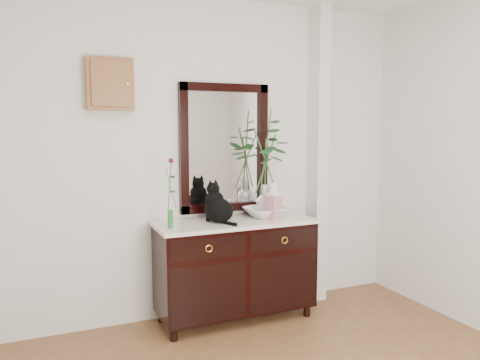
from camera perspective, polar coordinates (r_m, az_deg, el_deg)
name	(u,v)px	position (r m, az deg, el deg)	size (l,w,h in m)	color
wall_back	(213,159)	(4.02, -3.29, 2.59)	(3.60, 0.04, 2.70)	silver
pilaster	(318,156)	(4.40, 9.44, 2.85)	(0.12, 0.20, 2.70)	silver
sideboard	(235,265)	(3.99, -0.58, -10.27)	(1.33, 0.52, 0.82)	black
wall_mirror	(225,148)	(4.04, -1.89, 3.89)	(0.80, 0.06, 1.10)	black
key_cabinet	(110,84)	(3.78, -15.57, 11.21)	(0.35, 0.10, 0.40)	brown
cat	(219,202)	(3.80, -2.64, -2.72)	(0.23, 0.29, 0.33)	black
lotus_bowl	(265,212)	(4.04, 3.09, -3.92)	(0.35, 0.35, 0.09)	white
vase_branches	(265,162)	(3.98, 3.13, 2.25)	(0.44, 0.44, 0.92)	silver
bud_vase_rose	(170,193)	(3.60, -8.55, -1.55)	(0.07, 0.07, 0.55)	#2C6F2E
ginger_jar	(273,200)	(3.93, 4.05, -2.51)	(0.12, 0.12, 0.32)	silver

